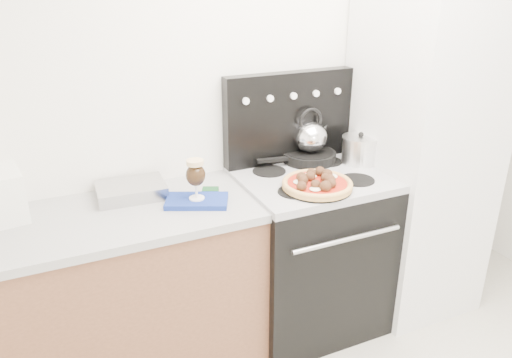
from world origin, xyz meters
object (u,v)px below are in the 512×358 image
fridge (420,153)px  oven_mitt (197,201)px  stove_body (308,254)px  stock_pot (360,151)px  base_cabinet (108,303)px  tea_kettle (310,134)px  beer_glass (196,179)px  pizza (317,183)px  skillet (309,156)px  pizza_pan (317,188)px

fridge → oven_mitt: fridge is taller
stove_body → stock_pot: (0.34, 0.06, 0.55)m
base_cabinet → stock_pot: bearing=1.6°
tea_kettle → base_cabinet: bearing=-174.4°
fridge → beer_glass: bearing=-179.8°
beer_glass → pizza: (0.58, -0.13, -0.07)m
stock_pot → oven_mitt: bearing=-174.5°
beer_glass → stock_pot: bearing=5.5°
oven_mitt → skillet: 0.78m
fridge → base_cabinet: bearing=178.4°
pizza → stock_pot: bearing=28.8°
oven_mitt → skillet: size_ratio=0.96×
tea_kettle → fridge: bearing=-23.7°
beer_glass → tea_kettle: 0.79m
fridge → oven_mitt: size_ratio=6.55×
pizza_pan → skillet: skillet is taller
stove_body → stock_pot: 0.65m
fridge → tea_kettle: 0.66m
stove_body → beer_glass: size_ratio=4.42×
pizza_pan → stock_pot: 0.47m
beer_glass → stove_body: bearing=2.7°
skillet → stove_body: bearing=-116.0°
pizza → tea_kettle: 0.42m
oven_mitt → pizza_pan: 0.60m
fridge → tea_kettle: size_ratio=8.94×
stove_body → beer_glass: beer_glass is taller
pizza_pan → pizza: 0.03m
fridge → pizza: 0.78m
beer_glass → oven_mitt: bearing=0.0°
fridge → tea_kettle: fridge is taller
fridge → tea_kettle: bearing=159.2°
beer_glass → stock_pot: 1.00m
beer_glass → pizza_pan: size_ratio=0.59×
tea_kettle → beer_glass: bearing=-165.4°
oven_mitt → tea_kettle: size_ratio=1.37×
pizza_pan → stove_body: bearing=67.2°
pizza → skillet: 0.40m
base_cabinet → stove_body: 1.11m
base_cabinet → stove_body: size_ratio=1.65×
base_cabinet → stock_pot: 1.55m
skillet → beer_glass: bearing=-162.6°
skillet → stock_pot: size_ratio=1.54×
pizza → tea_kettle: size_ratio=1.63×
base_cabinet → beer_glass: beer_glass is taller
stove_body → tea_kettle: tea_kettle is taller
pizza → stove_body: bearing=67.2°
fridge → pizza_pan: fridge is taller
stock_pot → tea_kettle: bearing=150.1°
pizza_pan → skillet: bearing=65.4°
pizza_pan → stock_pot: (0.41, 0.23, 0.07)m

